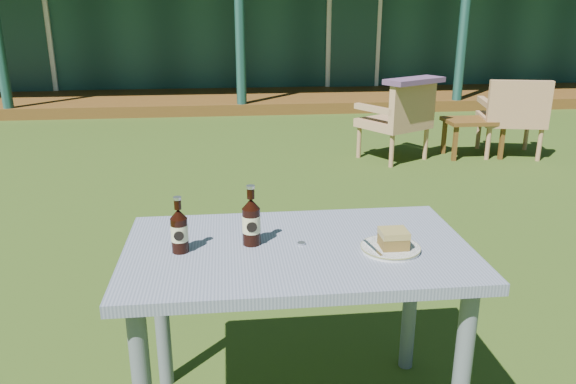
{
  "coord_description": "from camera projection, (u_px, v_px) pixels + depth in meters",
  "views": [
    {
      "loc": [
        -0.23,
        -3.38,
        1.51
      ],
      "look_at": [
        0.0,
        -1.3,
        0.82
      ],
      "focal_mm": 35.0,
      "sensor_mm": 36.0,
      "label": 1
    }
  ],
  "objects": [
    {
      "name": "armchair_right",
      "position": [
        513.0,
        113.0,
        5.8
      ],
      "size": [
        0.71,
        0.69,
        0.82
      ],
      "color": "tan",
      "rests_on": "ground"
    },
    {
      "name": "cake_slice",
      "position": [
        394.0,
        238.0,
        1.9
      ],
      "size": [
        0.09,
        0.09,
        0.06
      ],
      "color": "brown",
      "rests_on": "plate"
    },
    {
      "name": "plate",
      "position": [
        390.0,
        248.0,
        1.92
      ],
      "size": [
        0.2,
        0.2,
        0.01
      ],
      "color": "silver",
      "rests_on": "cafe_table"
    },
    {
      "name": "pavilion",
      "position": [
        233.0,
        1.0,
        12.04
      ],
      "size": [
        15.8,
        8.3,
        3.45
      ],
      "color": "#183E38",
      "rests_on": "ground"
    },
    {
      "name": "cola_bottle_far",
      "position": [
        179.0,
        230.0,
        1.88
      ],
      "size": [
        0.06,
        0.06,
        0.2
      ],
      "color": "black",
      "rests_on": "cafe_table"
    },
    {
      "name": "fork",
      "position": [
        373.0,
        248.0,
        1.9
      ],
      "size": [
        0.04,
        0.14,
        0.0
      ],
      "primitive_type": "cube",
      "rotation": [
        0.0,
        0.0,
        0.19
      ],
      "color": "silver",
      "rests_on": "plate"
    },
    {
      "name": "side_table",
      "position": [
        474.0,
        125.0,
        5.84
      ],
      "size": [
        0.6,
        0.4,
        0.4
      ],
      "color": "brown",
      "rests_on": "ground"
    },
    {
      "name": "cola_bottle_near",
      "position": [
        251.0,
        221.0,
        1.94
      ],
      "size": [
        0.06,
        0.07,
        0.22
      ],
      "color": "black",
      "rests_on": "cafe_table"
    },
    {
      "name": "bottle_cap",
      "position": [
        301.0,
        243.0,
        1.96
      ],
      "size": [
        0.03,
        0.03,
        0.01
      ],
      "primitive_type": "cylinder",
      "color": "silver",
      "rests_on": "cafe_table"
    },
    {
      "name": "armchair_left",
      "position": [
        400.0,
        117.0,
        5.66
      ],
      "size": [
        0.79,
        0.78,
        0.8
      ],
      "color": "tan",
      "rests_on": "ground"
    },
    {
      "name": "ground",
      "position": [
        266.0,
        248.0,
        3.69
      ],
      "size": [
        80.0,
        80.0,
        0.0
      ],
      "primitive_type": "plane",
      "color": "#334916"
    },
    {
      "name": "floral_throw",
      "position": [
        414.0,
        81.0,
        5.42
      ],
      "size": [
        0.68,
        0.53,
        0.05
      ],
      "primitive_type": "cube",
      "rotation": [
        0.0,
        0.0,
        3.67
      ],
      "color": "#593B5F",
      "rests_on": "armchair_left"
    },
    {
      "name": "cafe_table",
      "position": [
        297.0,
        272.0,
        1.98
      ],
      "size": [
        1.2,
        0.7,
        0.72
      ],
      "color": "slate",
      "rests_on": "ground"
    }
  ]
}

